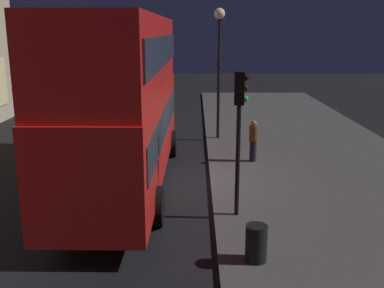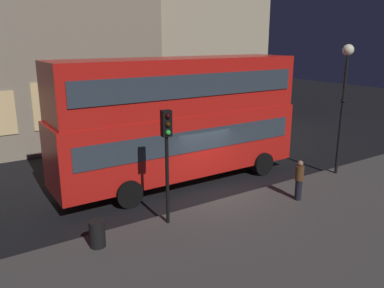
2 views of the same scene
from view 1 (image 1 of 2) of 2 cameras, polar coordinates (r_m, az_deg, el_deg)
The scene contains 7 objects.
ground_plane at distance 15.50m, azimuth -0.76°, elevation -4.86°, with size 80.00×80.00×0.00m, color black.
sidewalk_slab at distance 16.17m, azimuth 17.25°, elevation -4.49°, with size 44.00×8.31×0.12m, color #423F3D.
double_decker_bus at distance 14.56m, azimuth -8.64°, elevation 6.08°, with size 11.22×2.99×5.46m.
traffic_light_near_kerb at distance 11.87m, azimuth 6.01°, elevation 3.79°, with size 0.35×0.38×3.90m.
street_lamp at distance 20.80m, azimuth 3.43°, elevation 12.17°, with size 0.49×0.49×5.88m.
pedestrian at distance 17.50m, azimuth 7.72°, elevation 0.46°, with size 0.33×0.33×1.60m.
litter_bin at distance 10.21m, azimuth 8.08°, elevation -12.25°, with size 0.48×0.48×0.83m, color black.
Camera 1 is at (-14.66, -0.32, 5.05)m, focal length 42.39 mm.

